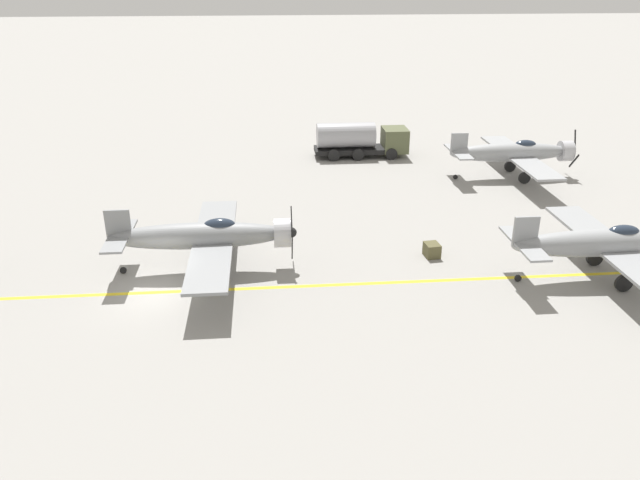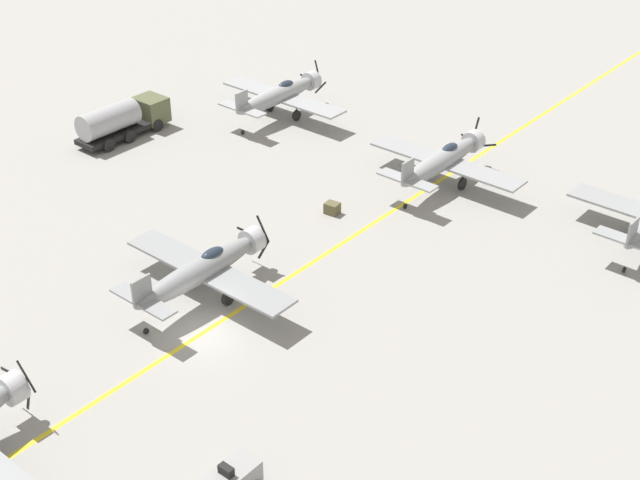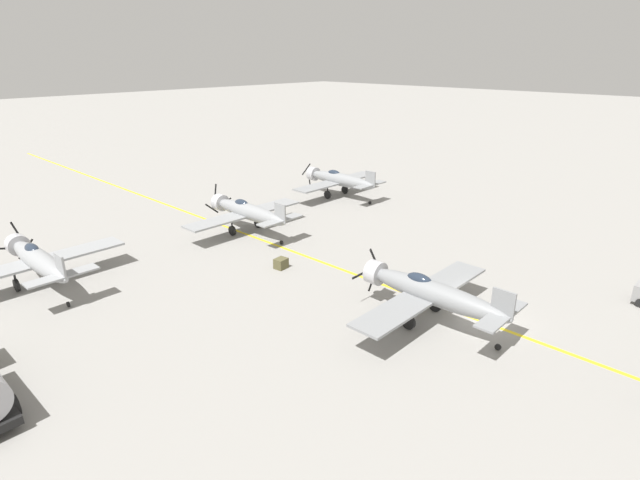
% 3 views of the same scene
% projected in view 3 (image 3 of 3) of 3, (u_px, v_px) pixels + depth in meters
% --- Properties ---
extents(ground_plane, '(400.00, 400.00, 0.00)m').
position_uv_depth(ground_plane, '(480.00, 321.00, 30.70)').
color(ground_plane, gray).
extents(taxiway_stripe, '(0.30, 160.00, 0.01)m').
position_uv_depth(taxiway_stripe, '(480.00, 321.00, 30.70)').
color(taxiway_stripe, yellow).
rests_on(taxiway_stripe, ground).
extents(airplane_far_center, '(12.00, 9.98, 3.79)m').
position_uv_depth(airplane_far_center, '(247.00, 211.00, 45.21)').
color(airplane_far_center, gray).
rests_on(airplane_far_center, ground).
extents(airplane_far_right, '(12.00, 9.98, 3.65)m').
position_uv_depth(airplane_far_right, '(339.00, 179.00, 56.66)').
color(airplane_far_right, gray).
rests_on(airplane_far_right, ground).
extents(airplane_far_left, '(12.00, 9.98, 3.74)m').
position_uv_depth(airplane_far_left, '(37.00, 260.00, 34.62)').
color(airplane_far_left, '#95989B').
rests_on(airplane_far_left, ground).
extents(airplane_mid_center, '(12.00, 9.98, 3.65)m').
position_uv_depth(airplane_mid_center, '(429.00, 292.00, 29.92)').
color(airplane_mid_center, gray).
rests_on(airplane_mid_center, ground).
extents(supply_crate_by_tanker, '(1.03, 0.89, 0.79)m').
position_uv_depth(supply_crate_by_tanker, '(281.00, 263.00, 38.10)').
color(supply_crate_by_tanker, brown).
rests_on(supply_crate_by_tanker, ground).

